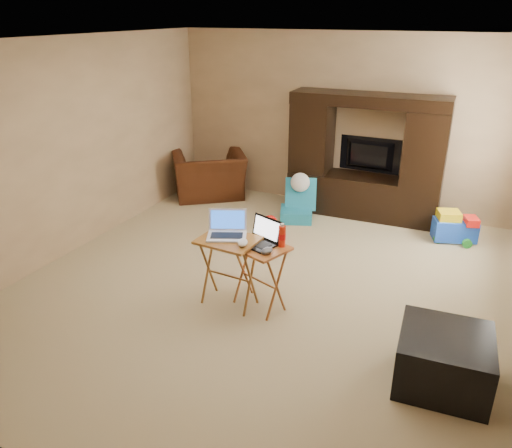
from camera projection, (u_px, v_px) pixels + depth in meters
The scene contains 19 objects.
floor at pixel (264, 285), 5.42m from camera, with size 5.50×5.50×0.00m, color tan.
ceiling at pixel (265, 40), 4.43m from camera, with size 5.50×5.50×0.00m, color silver.
wall_back at pixel (340, 122), 7.22m from camera, with size 5.00×5.00×0.00m, color tan.
wall_front at pixel (56, 320), 2.63m from camera, with size 5.00×5.00×0.00m, color tan.
wall_left at pixel (70, 148), 5.88m from camera, with size 5.50×5.50×0.00m, color tan.
entertainment_center at pixel (365, 157), 6.95m from camera, with size 2.11×0.53×1.73m, color black.
television at pixel (368, 156), 7.14m from camera, with size 0.88×0.11×0.50m, color black.
recliner at pixel (209, 175), 7.87m from camera, with size 1.09×0.95×0.71m, color #43210E.
child_rocker at pixel (297, 201), 6.98m from camera, with size 0.44×0.50×0.58m, color teal, non-canonical shape.
plush_toy at pixel (270, 229), 6.33m from camera, with size 0.34×0.29×0.38m, color red, non-canonical shape.
push_toy at pixel (455, 226), 6.38m from camera, with size 0.54×0.38×0.40m, color blue, non-canonical shape.
ottoman at pixel (444, 360), 3.91m from camera, with size 0.70×0.70×0.45m, color black.
tray_table_left at pixel (229, 272), 4.94m from camera, with size 0.55×0.44×0.72m, color #A36327.
tray_table_right at pixel (259, 277), 4.90m from camera, with size 0.52×0.42×0.68m, color #A45127.
laptop_left at pixel (227, 226), 4.79m from camera, with size 0.38×0.31×0.24m, color silver.
laptop_right at pixel (256, 233), 4.75m from camera, with size 0.35×0.29×0.24m, color black.
mouse_left at pixel (243, 243), 4.66m from camera, with size 0.09×0.15×0.06m, color silver.
mouse_right at pixel (267, 251), 4.60m from camera, with size 0.09×0.14×0.06m, color #3A3A3E.
water_bottle at pixel (282, 236), 4.71m from camera, with size 0.07×0.07×0.21m, color red.
Camera 1 is at (1.88, -4.33, 2.75)m, focal length 35.00 mm.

